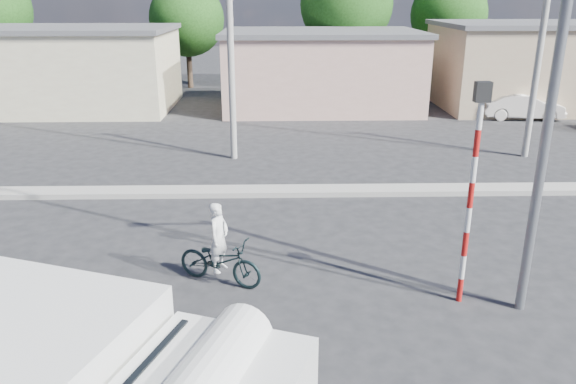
{
  "coord_description": "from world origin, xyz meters",
  "views": [
    {
      "loc": [
        -0.46,
        -8.3,
        5.8
      ],
      "look_at": [
        -0.16,
        4.44,
        1.3
      ],
      "focal_mm": 35.0,
      "sensor_mm": 36.0,
      "label": 1
    }
  ],
  "objects_px": {
    "bicycle": "(220,261)",
    "car_cream": "(522,106)",
    "cyclist": "(220,250)",
    "streetlight": "(550,47)",
    "traffic_pole": "(473,178)"
  },
  "relations": [
    {
      "from": "bicycle",
      "to": "car_cream",
      "type": "bearing_deg",
      "value": -14.28
    },
    {
      "from": "cyclist",
      "to": "car_cream",
      "type": "height_order",
      "value": "cyclist"
    },
    {
      "from": "bicycle",
      "to": "streetlight",
      "type": "distance_m",
      "value": 7.39
    },
    {
      "from": "streetlight",
      "to": "car_cream",
      "type": "bearing_deg",
      "value": 66.71
    },
    {
      "from": "bicycle",
      "to": "cyclist",
      "type": "height_order",
      "value": "cyclist"
    },
    {
      "from": "cyclist",
      "to": "traffic_pole",
      "type": "xyz_separation_m",
      "value": [
        4.84,
        -0.87,
        1.85
      ]
    },
    {
      "from": "bicycle",
      "to": "streetlight",
      "type": "height_order",
      "value": "streetlight"
    },
    {
      "from": "cyclist",
      "to": "car_cream",
      "type": "xyz_separation_m",
      "value": [
        13.31,
        16.32,
        -0.12
      ]
    },
    {
      "from": "traffic_pole",
      "to": "streetlight",
      "type": "bearing_deg",
      "value": -17.73
    },
    {
      "from": "traffic_pole",
      "to": "car_cream",
      "type": "bearing_deg",
      "value": 63.78
    },
    {
      "from": "bicycle",
      "to": "streetlight",
      "type": "relative_size",
      "value": 0.21
    },
    {
      "from": "cyclist",
      "to": "traffic_pole",
      "type": "bearing_deg",
      "value": -75.29
    },
    {
      "from": "car_cream",
      "to": "streetlight",
      "type": "xyz_separation_m",
      "value": [
        -7.53,
        -17.49,
        4.33
      ]
    },
    {
      "from": "cyclist",
      "to": "traffic_pole",
      "type": "distance_m",
      "value": 5.25
    },
    {
      "from": "bicycle",
      "to": "car_cream",
      "type": "height_order",
      "value": "car_cream"
    }
  ]
}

